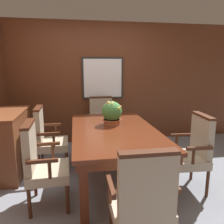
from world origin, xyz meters
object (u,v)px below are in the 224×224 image
Objects in this scene: dining_table at (114,135)px; chair_right_near at (192,150)px; chair_left_far at (47,137)px; chair_left_near at (41,162)px; potted_plant at (112,113)px; chair_head_near at (143,200)px; sideboard_cabinet at (7,143)px; chair_head_far at (102,120)px.

dining_table is 1.04m from chair_right_near.
dining_table is 1.05m from chair_left_far.
dining_table is at bearing -64.18° from chair_left_near.
chair_left_near is 2.85× the size of potted_plant.
chair_left_near is at bearing -43.19° from chair_head_near.
sideboard_cabinet is (-1.55, 0.25, -0.45)m from potted_plant.
chair_head_far is (-0.01, 1.32, -0.12)m from dining_table.
chair_head_far is 2.85× the size of potted_plant.
potted_plant is at bearing -54.79° from chair_left_near.
chair_left_far reaches higher than sideboard_cabinet.
chair_left_far is at bearing -138.52° from chair_head_far.
dining_table is at bearing -91.20° from chair_head_far.
potted_plant is at bearing -89.91° from chair_head_near.
chair_head_near is at bearing -91.52° from chair_head_far.
chair_head_near is (0.94, -1.79, 0.00)m from chair_left_far.
chair_left_far is at bearing -2.04° from sideboard_cabinet.
chair_left_near is 1.13m from sideboard_cabinet.
chair_left_near is 1.00× the size of chair_head_far.
potted_plant reaches higher than chair_right_near.
chair_left_near is (-1.86, -0.05, 0.00)m from chair_right_near.
chair_left_near is at bearing -118.19° from chair_head_far.
dining_table is 1.98× the size of chair_left_far.
chair_right_near is at bearing -62.75° from chair_head_far.
dining_table is 1.98× the size of chair_head_near.
sideboard_cabinet is (-2.48, 0.89, -0.07)m from chair_right_near.
dining_table is at bearing -116.76° from chair_left_far.
dining_table is 1.98× the size of chair_head_far.
sideboard_cabinet is at bearing -152.31° from chair_head_far.
chair_left_near is (-0.91, -0.47, -0.12)m from dining_table.
chair_right_near is 1.86m from chair_left_near.
potted_plant reaches higher than chair_left_far.
potted_plant is (0.02, 1.56, 0.38)m from chair_head_near.
chair_left_far is at bearing -110.73° from chair_right_near.
chair_right_near is (0.95, -0.42, -0.12)m from dining_table.
chair_head_far is at bearing -48.40° from chair_left_far.
sideboard_cabinet is (-0.59, 0.02, -0.07)m from chair_left_far.
chair_left_near reaches higher than dining_table.
chair_left_far and chair_right_near have the same top height.
chair_head_far is at bearing -89.25° from chair_head_near.
chair_head_near is at bearing -135.53° from chair_left_near.
chair_left_far is 0.59m from sideboard_cabinet.
chair_head_near is (-0.96, -0.92, 0.00)m from chair_right_near.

